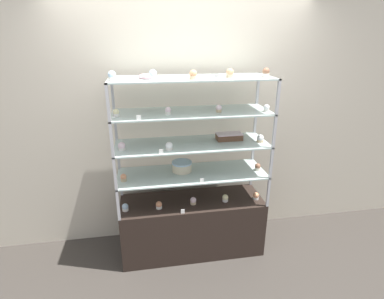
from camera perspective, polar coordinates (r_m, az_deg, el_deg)
ground_plane at (r=3.42m, az=0.00°, el=-18.21°), size 20.00×20.00×0.00m
back_wall at (r=3.16m, az=-1.19°, el=5.15°), size 8.00×0.05×2.60m
display_base at (r=3.24m, az=0.00°, el=-14.14°), size 1.44×0.49×0.59m
display_riser_lower at (r=2.95m, az=0.00°, el=-4.78°), size 1.44×0.49×0.31m
display_riser_middle at (r=2.83m, az=0.00°, el=0.83°), size 1.44×0.49×0.31m
display_riser_upper at (r=2.74m, az=0.00°, el=6.86°), size 1.44×0.49×0.31m
display_riser_top at (r=2.68m, az=0.00°, el=13.22°), size 1.44×0.49×0.31m
layer_cake_centerpiece at (r=2.96m, az=-1.94°, el=-3.24°), size 0.20×0.20×0.10m
sheet_cake_frosted at (r=2.94m, az=7.08°, el=2.48°), size 0.25×0.13×0.07m
cupcake_0 at (r=2.97m, az=-12.60°, el=-10.70°), size 0.06×0.06×0.07m
cupcake_1 at (r=2.95m, az=-6.32°, el=-10.48°), size 0.06×0.06×0.07m
cupcake_2 at (r=3.00m, az=0.29°, el=-9.75°), size 0.06×0.06×0.07m
cupcake_3 at (r=3.07m, az=6.36°, el=-9.19°), size 0.06×0.06×0.07m
cupcake_4 at (r=3.15m, az=12.07°, el=-8.65°), size 0.06×0.06×0.07m
price_tag_0 at (r=2.86m, az=-1.77°, el=-11.70°), size 0.04×0.00×0.04m
cupcake_5 at (r=2.84m, az=-12.92°, el=-5.24°), size 0.06×0.06×0.07m
cupcake_6 at (r=3.05m, az=12.40°, el=-3.27°), size 0.06×0.06×0.07m
price_tag_1 at (r=2.74m, az=1.88°, el=-5.94°), size 0.04×0.00×0.04m
cupcake_7 at (r=2.72m, az=-13.24°, el=0.58°), size 0.06×0.06×0.07m
cupcake_8 at (r=2.66m, az=-4.39°, el=0.64°), size 0.06×0.06×0.07m
cupcake_9 at (r=2.93m, az=12.88°, el=2.04°), size 0.06×0.06×0.07m
price_tag_2 at (r=2.57m, az=-5.89°, el=-0.41°), size 0.04×0.00×0.04m
cupcake_10 at (r=2.64m, az=-14.26°, el=6.78°), size 0.05×0.05×0.07m
cupcake_11 at (r=2.64m, az=-4.57°, el=7.35°), size 0.05×0.05×0.07m
cupcake_12 at (r=2.73m, az=5.13°, el=7.76°), size 0.05×0.05×0.07m
cupcake_13 at (r=2.82m, az=14.00°, el=7.65°), size 0.05×0.05×0.07m
price_tag_3 at (r=2.48m, az=-10.10°, el=5.98°), size 0.04×0.00×0.04m
cupcake_14 at (r=2.55m, az=-15.01°, el=13.39°), size 0.06×0.06×0.08m
cupcake_15 at (r=2.60m, az=-7.45°, el=14.02°), size 0.06×0.06×0.08m
cupcake_16 at (r=2.55m, az=0.22°, el=14.06°), size 0.06×0.06×0.08m
cupcake_17 at (r=2.69m, az=7.23°, el=14.24°), size 0.06×0.06×0.08m
cupcake_18 at (r=2.80m, az=13.90°, el=14.06°), size 0.06×0.06×0.08m
price_tag_4 at (r=2.49m, az=4.69°, el=13.50°), size 0.04×0.00×0.04m
donut_glazed at (r=2.64m, az=-8.53°, el=13.62°), size 0.14×0.14×0.03m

